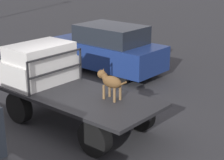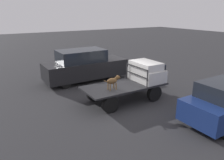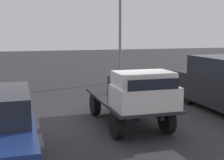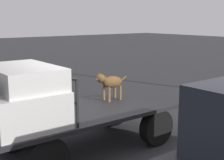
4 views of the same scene
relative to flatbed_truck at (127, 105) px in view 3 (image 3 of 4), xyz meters
name	(u,v)px [view 3 (image 3 of 4)]	position (x,y,z in m)	size (l,w,h in m)	color
ground_plane	(127,123)	(0.00, 0.00, -0.61)	(80.00, 80.00, 0.00)	#2D2D30
flatbed_truck	(127,105)	(0.00, 0.00, 0.00)	(4.17, 1.87, 0.85)	black
truck_cab	(144,91)	(1.39, 0.00, 0.72)	(1.25, 1.75, 1.02)	silver
truck_headboard	(136,85)	(0.72, 0.00, 0.79)	(0.04, 1.75, 0.85)	#232326
dog	(113,82)	(-0.81, -0.26, 0.66)	(0.88, 0.27, 0.68)	brown
light_pole_near	(120,0)	(-8.01, 2.36, 4.17)	(0.55, 0.55, 6.64)	gray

